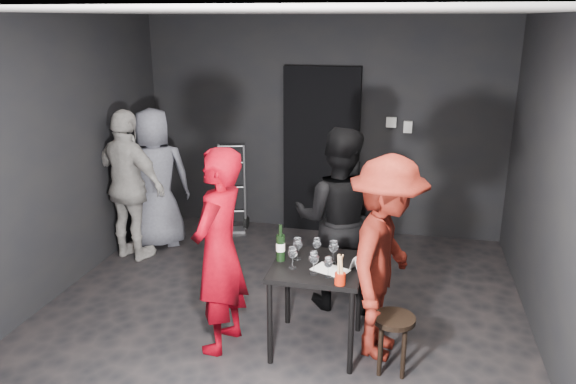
% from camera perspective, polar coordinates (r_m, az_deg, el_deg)
% --- Properties ---
extents(floor, '(4.50, 5.00, 0.02)m').
position_cam_1_polar(floor, '(5.24, -1.26, -13.20)').
color(floor, black).
rests_on(floor, ground).
extents(ceiling, '(4.50, 5.00, 0.02)m').
position_cam_1_polar(ceiling, '(4.51, -1.50, 17.85)').
color(ceiling, silver).
rests_on(ceiling, ground).
extents(wall_back, '(4.50, 0.04, 2.70)m').
position_cam_1_polar(wall_back, '(7.09, 3.50, 6.63)').
color(wall_back, black).
rests_on(wall_back, ground).
extents(wall_front, '(4.50, 0.04, 2.70)m').
position_cam_1_polar(wall_front, '(2.53, -15.47, -14.42)').
color(wall_front, black).
rests_on(wall_front, ground).
extents(wall_left, '(0.04, 5.00, 2.70)m').
position_cam_1_polar(wall_left, '(5.66, -24.10, 2.42)').
color(wall_left, black).
rests_on(wall_left, ground).
extents(wall_right, '(0.04, 5.00, 2.70)m').
position_cam_1_polar(wall_right, '(4.71, 26.24, -0.62)').
color(wall_right, black).
rests_on(wall_right, ground).
extents(doorway, '(0.95, 0.10, 2.10)m').
position_cam_1_polar(doorway, '(7.09, 3.38, 4.16)').
color(doorway, black).
rests_on(doorway, ground).
extents(wallbox_upper, '(0.12, 0.06, 0.12)m').
position_cam_1_polar(wallbox_upper, '(6.94, 10.45, 6.99)').
color(wallbox_upper, '#B7B7B2').
rests_on(wallbox_upper, wall_back).
extents(wallbox_lower, '(0.10, 0.06, 0.14)m').
position_cam_1_polar(wallbox_lower, '(6.94, 12.08, 6.48)').
color(wallbox_lower, '#B7B7B2').
rests_on(wallbox_lower, wall_back).
extents(hand_truck, '(0.38, 0.33, 1.12)m').
position_cam_1_polar(hand_truck, '(7.36, -5.68, -2.22)').
color(hand_truck, '#B2B2B7').
rests_on(hand_truck, floor).
extents(tasting_table, '(0.72, 0.72, 0.75)m').
position_cam_1_polar(tasting_table, '(4.61, 2.99, -8.48)').
color(tasting_table, black).
rests_on(tasting_table, floor).
extents(stool, '(0.33, 0.33, 0.47)m').
position_cam_1_polar(stool, '(4.51, 10.66, -13.47)').
color(stool, black).
rests_on(stool, floor).
extents(server_red, '(0.57, 0.77, 1.96)m').
position_cam_1_polar(server_red, '(4.53, -7.07, -4.57)').
color(server_red, '#85000C').
rests_on(server_red, floor).
extents(woman_black, '(0.97, 0.53, 2.00)m').
position_cam_1_polar(woman_black, '(5.20, 5.12, -1.37)').
color(woman_black, black).
rests_on(woman_black, floor).
extents(man_maroon, '(0.77, 1.28, 1.86)m').
position_cam_1_polar(man_maroon, '(4.49, 9.94, -5.57)').
color(man_maroon, maroon).
rests_on(man_maroon, floor).
extents(bystander_cream, '(1.26, 0.88, 1.97)m').
position_cam_1_polar(bystander_cream, '(6.48, -15.92, 1.64)').
color(bystander_cream, beige).
rests_on(bystander_cream, floor).
extents(bystander_grey, '(1.04, 0.90, 1.88)m').
position_cam_1_polar(bystander_grey, '(6.77, -13.38, 2.12)').
color(bystander_grey, slate).
rests_on(bystander_grey, floor).
extents(tasting_mat, '(0.32, 0.28, 0.00)m').
position_cam_1_polar(tasting_mat, '(4.48, 4.32, -7.89)').
color(tasting_mat, white).
rests_on(tasting_mat, tasting_table).
extents(wine_glass_a, '(0.08, 0.08, 0.20)m').
position_cam_1_polar(wine_glass_a, '(4.47, 0.47, -6.58)').
color(wine_glass_a, white).
rests_on(wine_glass_a, tasting_table).
extents(wine_glass_b, '(0.09, 0.09, 0.21)m').
position_cam_1_polar(wine_glass_b, '(4.62, 0.98, -5.68)').
color(wine_glass_b, white).
rests_on(wine_glass_b, tasting_table).
extents(wine_glass_c, '(0.07, 0.07, 0.19)m').
position_cam_1_polar(wine_glass_c, '(4.66, 2.94, -5.60)').
color(wine_glass_c, white).
rests_on(wine_glass_c, tasting_table).
extents(wine_glass_d, '(0.08, 0.08, 0.21)m').
position_cam_1_polar(wine_glass_d, '(4.37, 2.63, -7.11)').
color(wine_glass_d, white).
rests_on(wine_glass_d, tasting_table).
extents(wine_glass_e, '(0.09, 0.09, 0.18)m').
position_cam_1_polar(wine_glass_e, '(4.33, 4.11, -7.53)').
color(wine_glass_e, white).
rests_on(wine_glass_e, tasting_table).
extents(wine_glass_f, '(0.09, 0.09, 0.21)m').
position_cam_1_polar(wine_glass_f, '(4.57, 4.65, -5.98)').
color(wine_glass_f, white).
rests_on(wine_glass_f, tasting_table).
extents(wine_bottle, '(0.07, 0.07, 0.31)m').
position_cam_1_polar(wine_bottle, '(4.60, -0.76, -5.60)').
color(wine_bottle, black).
rests_on(wine_bottle, tasting_table).
extents(breadstick_cup, '(0.08, 0.08, 0.25)m').
position_cam_1_polar(breadstick_cup, '(4.22, 5.34, -7.92)').
color(breadstick_cup, '#9B1907').
rests_on(breadstick_cup, tasting_table).
extents(reserved_card, '(0.14, 0.17, 0.11)m').
position_cam_1_polar(reserved_card, '(4.52, 6.94, -7.00)').
color(reserved_card, white).
rests_on(reserved_card, tasting_table).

